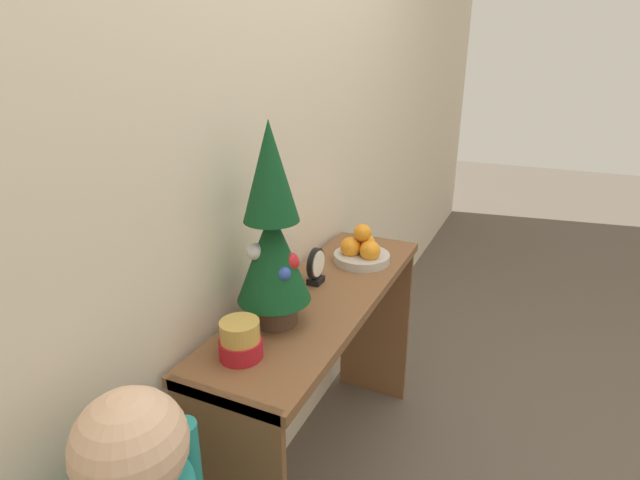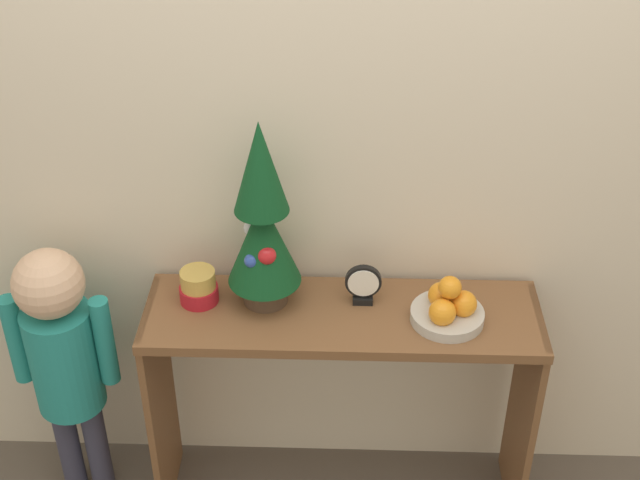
{
  "view_description": "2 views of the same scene",
  "coord_description": "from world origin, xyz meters",
  "px_view_note": "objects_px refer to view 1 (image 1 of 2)",
  "views": [
    {
      "loc": [
        -1.29,
        -0.41,
        1.46
      ],
      "look_at": [
        0.01,
        0.18,
        0.92
      ],
      "focal_mm": 28.0,
      "sensor_mm": 36.0,
      "label": 1
    },
    {
      "loc": [
        0.0,
        -1.78,
        2.31
      ],
      "look_at": [
        -0.06,
        0.18,
        0.98
      ],
      "focal_mm": 50.0,
      "sensor_mm": 36.0,
      "label": 2
    }
  ],
  "objects_px": {
    "mini_tree": "(272,232)",
    "singing_bowl": "(240,340)",
    "fruit_bowl": "(362,251)",
    "desk_clock": "(316,266)"
  },
  "relations": [
    {
      "from": "mini_tree",
      "to": "desk_clock",
      "type": "height_order",
      "value": "mini_tree"
    },
    {
      "from": "mini_tree",
      "to": "desk_clock",
      "type": "distance_m",
      "value": 0.35
    },
    {
      "from": "mini_tree",
      "to": "singing_bowl",
      "type": "relative_size",
      "value": 5.12
    },
    {
      "from": "mini_tree",
      "to": "singing_bowl",
      "type": "bearing_deg",
      "value": -177.44
    },
    {
      "from": "fruit_bowl",
      "to": "desk_clock",
      "type": "height_order",
      "value": "fruit_bowl"
    },
    {
      "from": "mini_tree",
      "to": "singing_bowl",
      "type": "distance_m",
      "value": 0.29
    },
    {
      "from": "mini_tree",
      "to": "fruit_bowl",
      "type": "height_order",
      "value": "mini_tree"
    },
    {
      "from": "mini_tree",
      "to": "desk_clock",
      "type": "xyz_separation_m",
      "value": [
        0.28,
        0.0,
        -0.21
      ]
    },
    {
      "from": "singing_bowl",
      "to": "desk_clock",
      "type": "bearing_deg",
      "value": 1.13
    },
    {
      "from": "fruit_bowl",
      "to": "mini_tree",
      "type": "bearing_deg",
      "value": 171.76
    }
  ]
}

